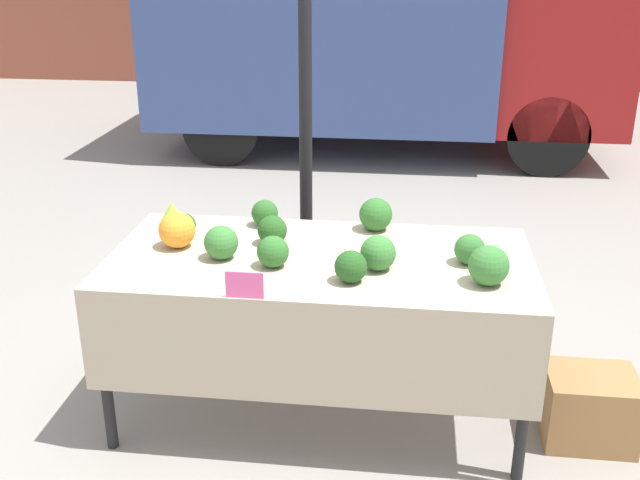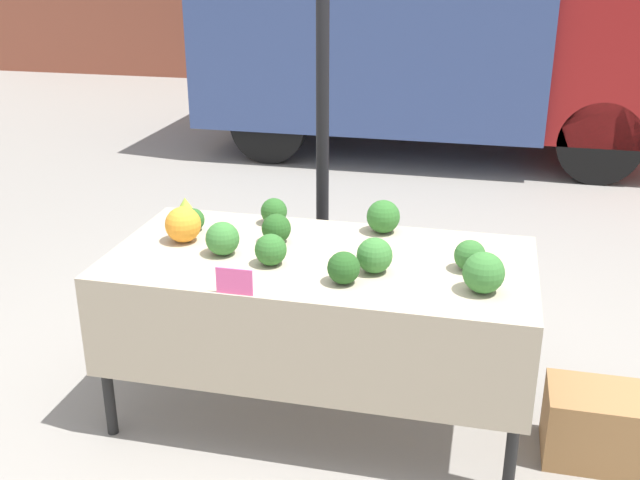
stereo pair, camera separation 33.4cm
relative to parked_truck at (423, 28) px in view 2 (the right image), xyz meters
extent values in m
plane|color=gray|center=(0.10, -5.17, -1.29)|extent=(40.00, 40.00, 0.00)
cylinder|color=black|center=(-0.08, -4.34, 0.08)|extent=(0.07, 0.07, 2.76)
cube|color=#384C84|center=(-0.47, 0.00, 0.08)|extent=(3.50, 2.27, 2.04)
cube|color=maroon|center=(1.92, 0.00, -0.21)|extent=(1.27, 2.09, 1.47)
cylinder|color=black|center=(1.79, -0.93, -0.90)|extent=(0.79, 0.22, 0.79)
cylinder|color=black|center=(1.79, 0.93, -0.90)|extent=(0.79, 0.22, 0.79)
cylinder|color=black|center=(-1.43, -0.93, -0.90)|extent=(0.79, 0.22, 0.79)
cylinder|color=black|center=(-1.43, 0.93, -0.90)|extent=(0.79, 0.22, 0.79)
cube|color=tan|center=(0.10, -5.17, -0.50)|extent=(1.91, 0.94, 0.03)
cube|color=tan|center=(0.10, -5.63, -0.74)|extent=(1.91, 0.01, 0.44)
cylinder|color=black|center=(-0.80, -5.58, -0.91)|extent=(0.05, 0.05, 0.78)
cylinder|color=black|center=(0.99, -5.58, -0.91)|extent=(0.05, 0.05, 0.78)
cylinder|color=black|center=(-0.80, -4.76, -0.91)|extent=(0.05, 0.05, 0.78)
cylinder|color=black|center=(0.99, -4.76, -0.91)|extent=(0.05, 0.05, 0.78)
sphere|color=orange|center=(-0.57, -5.14, -0.40)|extent=(0.17, 0.17, 0.17)
cone|color=#93B238|center=(-0.70, -4.80, -0.44)|extent=(0.13, 0.13, 0.10)
sphere|color=#2D6628|center=(-0.09, -5.31, -0.42)|extent=(0.14, 0.14, 0.14)
sphere|color=#387533|center=(0.36, -5.28, -0.41)|extent=(0.15, 0.15, 0.15)
sphere|color=#23511E|center=(-0.14, -5.05, -0.42)|extent=(0.14, 0.14, 0.14)
sphere|color=#285B23|center=(-0.23, -4.81, -0.42)|extent=(0.13, 0.13, 0.13)
sphere|color=#285B23|center=(-0.58, -4.99, -0.43)|extent=(0.11, 0.11, 0.11)
sphere|color=#387533|center=(0.82, -5.38, -0.40)|extent=(0.17, 0.17, 0.17)
sphere|color=#23511E|center=(0.26, -5.42, -0.42)|extent=(0.14, 0.14, 0.14)
sphere|color=#336B2D|center=(0.76, -5.17, -0.42)|extent=(0.14, 0.14, 0.14)
sphere|color=#2D6628|center=(0.33, -4.80, -0.41)|extent=(0.16, 0.16, 0.16)
sphere|color=#387533|center=(-0.34, -5.25, -0.41)|extent=(0.15, 0.15, 0.15)
cube|color=#F45B9E|center=(-0.15, -5.63, -0.43)|extent=(0.15, 0.01, 0.11)
cube|color=#9E7042|center=(1.34, -5.25, -1.13)|extent=(0.40, 0.32, 0.33)
camera|label=1|loc=(0.48, -8.25, 0.83)|focal=42.00mm
camera|label=2|loc=(0.80, -8.20, 0.83)|focal=42.00mm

